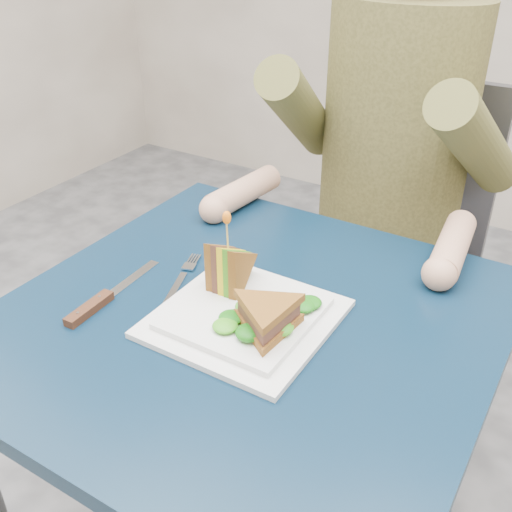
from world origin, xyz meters
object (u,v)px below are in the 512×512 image
Objects in this scene: chair at (395,233)px; fork at (179,282)px; table at (248,353)px; diner at (397,104)px; plate at (245,316)px; sandwich_upright at (228,268)px; knife at (98,303)px; sandwich_flat at (267,317)px.

fork is (-0.15, -0.71, 0.19)m from chair.
diner reaches higher than table.
plate is at bearing -74.47° from table.
plate is 2.04× the size of sandwich_upright.
diner is 3.36× the size of knife.
fork is (-0.15, 0.01, 0.08)m from table.
table is at bearing -27.07° from sandwich_upright.
sandwich_upright is 0.73× the size of fork.
knife is at bearing -154.10° from table.
table is at bearing 144.99° from sandwich_flat.
chair is 0.39m from diner.
chair is at bearing 75.16° from knife.
sandwich_upright is (-0.06, 0.03, 0.13)m from table.
diner is 0.65m from plate.
sandwich_upright is (-0.06, -0.58, -0.13)m from diner.
plate is 1.49× the size of fork.
fork is (-0.21, 0.06, -0.04)m from sandwich_flat.
table is 3.39× the size of knife.
diner is at bearing 90.00° from table.
sandwich_upright is (-0.06, -0.70, 0.24)m from chair.
chair is 0.75m from fork.
knife is at bearing -120.73° from fork.
sandwich_upright reaches higher than table.
sandwich_upright is at bearing 8.66° from fork.
table is 4.34× the size of sandwich_flat.
table is 0.81× the size of chair.
chair is at bearing 94.46° from sandwich_flat.
table is at bearing 25.90° from knife.
fork is (-0.15, 0.03, -0.01)m from plate.
knife is at bearing -140.68° from sandwich_upright.
sandwich_upright is 0.22m from knife.
diner is 2.87× the size of plate.
diner is 4.27× the size of fork.
plate is (0.00, -0.63, -0.18)m from diner.
diner is at bearing 90.43° from plate.
plate is 0.07m from sandwich_flat.
fork is at bearing 168.61° from plate.
chair is 5.33× the size of fork.
table is 1.01× the size of diner.
plate is at bearing -36.93° from sandwich_upright.
chair reaches higher than fork.
plate is 0.16m from fork.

